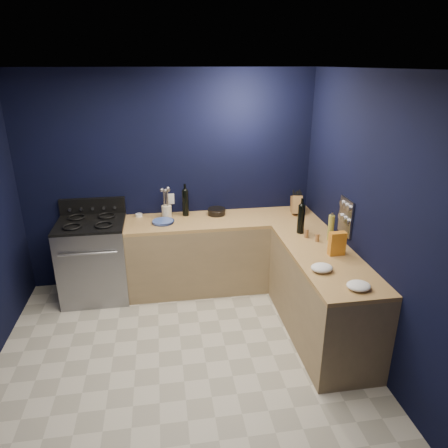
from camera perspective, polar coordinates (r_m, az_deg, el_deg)
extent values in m
cube|color=#BCB6A3|center=(4.11, -5.73, -18.91)|extent=(3.50, 3.50, 0.02)
cube|color=silver|center=(3.14, -7.59, 20.65)|extent=(3.50, 3.50, 0.02)
cube|color=black|center=(5.08, -7.52, 5.90)|extent=(3.50, 0.02, 2.60)
cube|color=black|center=(3.89, 20.33, -0.19)|extent=(0.02, 3.50, 2.60)
cube|color=black|center=(1.93, -3.72, -22.82)|extent=(3.50, 0.02, 2.60)
cube|color=#8E7550|center=(5.13, -0.20, -4.15)|extent=(2.30, 0.63, 0.86)
cube|color=brown|center=(4.95, -0.21, 0.56)|extent=(2.30, 0.63, 0.04)
cube|color=#8E7550|center=(4.35, 13.27, -9.76)|extent=(0.63, 1.67, 0.86)
cube|color=brown|center=(4.14, 13.79, -4.42)|extent=(0.63, 1.67, 0.04)
cube|color=gray|center=(5.12, -17.42, -4.87)|extent=(0.76, 0.66, 0.92)
cube|color=black|center=(4.85, -17.88, -6.61)|extent=(0.59, 0.02, 0.42)
cube|color=black|center=(4.94, -18.02, 0.08)|extent=(0.76, 0.66, 0.03)
cube|color=black|center=(5.18, -17.70, 2.36)|extent=(0.76, 0.06, 0.20)
cube|color=gray|center=(4.37, 16.49, 0.95)|extent=(0.02, 0.28, 0.38)
cube|color=white|center=(5.12, -7.39, 3.46)|extent=(0.09, 0.02, 0.13)
cylinder|color=#314B91|center=(4.85, -8.45, 0.31)|extent=(0.28, 0.28, 0.03)
cylinder|color=white|center=(5.11, -11.68, 1.21)|extent=(0.11, 0.11, 0.03)
cylinder|color=beige|center=(5.00, -7.93, 1.70)|extent=(0.14, 0.14, 0.15)
cylinder|color=black|center=(5.01, -5.36, 2.90)|extent=(0.09, 0.09, 0.32)
cylinder|color=black|center=(5.06, -1.03, 1.73)|extent=(0.28, 0.28, 0.08)
cube|color=brown|center=(5.16, 9.97, 2.65)|extent=(0.16, 0.28, 0.27)
cylinder|color=black|center=(4.55, 10.60, 0.63)|extent=(0.10, 0.10, 0.31)
cylinder|color=olive|center=(4.44, 14.55, -0.51)|extent=(0.07, 0.07, 0.27)
cylinder|color=olive|center=(4.48, 11.32, -1.26)|extent=(0.05, 0.05, 0.10)
cylinder|color=olive|center=(4.41, 12.76, -1.84)|extent=(0.05, 0.05, 0.09)
cube|color=#B83710|center=(4.12, 15.36, -2.63)|extent=(0.16, 0.08, 0.23)
ellipsoid|color=white|center=(3.80, 13.36, -5.91)|extent=(0.22, 0.19, 0.07)
ellipsoid|color=white|center=(3.61, 18.11, -8.11)|extent=(0.23, 0.22, 0.06)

